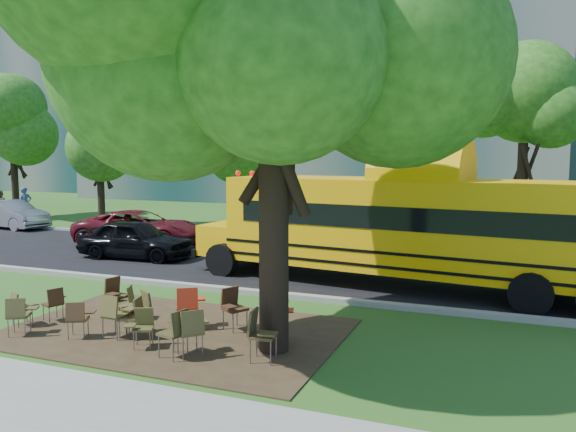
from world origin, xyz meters
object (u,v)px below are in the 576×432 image
at_px(pedestrian_b, 0,205).
at_px(chair_8, 55,301).
at_px(chair_5, 142,324).
at_px(chair_11, 189,303).
at_px(chair_9, 126,299).
at_px(pedestrian_a, 25,204).
at_px(chair_6, 176,328).
at_px(chair_7, 260,331).
at_px(chair_0, 19,312).
at_px(black_car, 136,239).
at_px(bg_car_silver, 11,215).
at_px(main_tree, 273,21).
at_px(chair_14, 133,313).
at_px(chair_3, 140,308).
at_px(chair_13, 276,315).
at_px(chair_12, 232,304).
at_px(bg_car_red, 140,228).
at_px(chair_1, 20,306).
at_px(chair_10, 115,292).
at_px(chair_15, 192,328).
at_px(school_bus, 417,226).
at_px(chair_4, 115,312).
at_px(chair_2, 78,316).

bearing_deg(pedestrian_b, chair_8, 12.05).
relative_size(chair_5, chair_11, 0.81).
height_order(chair_9, pedestrian_a, pedestrian_a).
distance_m(chair_5, pedestrian_a, 24.02).
xyz_separation_m(chair_6, chair_7, (1.51, 0.38, 0.02)).
xyz_separation_m(chair_0, chair_6, (3.69, 0.09, 0.06)).
relative_size(black_car, pedestrian_b, 2.49).
distance_m(bg_car_silver, pedestrian_a, 3.31).
height_order(main_tree, chair_8, main_tree).
bearing_deg(chair_14, chair_3, -7.68).
bearing_deg(chair_0, chair_13, -11.09).
distance_m(chair_12, bg_car_red, 12.30).
bearing_deg(chair_5, black_car, -78.83).
relative_size(chair_3, pedestrian_a, 0.48).
relative_size(chair_1, chair_6, 0.83).
height_order(chair_6, chair_10, chair_6).
height_order(chair_1, chair_15, chair_15).
bearing_deg(chair_5, chair_6, 138.71).
relative_size(chair_9, chair_15, 0.85).
xyz_separation_m(bg_car_silver, pedestrian_b, (-3.95, 2.86, 0.12)).
bearing_deg(chair_7, school_bus, 157.71).
relative_size(chair_9, chair_14, 0.91).
bearing_deg(chair_11, chair_7, -59.68).
xyz_separation_m(chair_7, chair_8, (-5.31, 0.62, -0.11)).
height_order(chair_9, chair_12, chair_12).
distance_m(chair_9, pedestrian_a, 21.98).
relative_size(chair_4, bg_car_red, 0.18).
bearing_deg(bg_car_silver, school_bus, -96.54).
height_order(school_bus, chair_7, school_bus).
bearing_deg(bg_car_red, pedestrian_b, 58.04).
height_order(pedestrian_a, pedestrian_b, pedestrian_a).
height_order(chair_0, chair_9, chair_0).
bearing_deg(pedestrian_b, chair_4, 14.11).
distance_m(chair_2, chair_4, 0.74).
distance_m(chair_0, chair_4, 2.02).
relative_size(chair_11, chair_13, 1.02).
xyz_separation_m(chair_0, chair_7, (5.20, 0.47, 0.08)).
height_order(chair_7, pedestrian_b, pedestrian_b).
bearing_deg(chair_14, black_car, 21.30).
xyz_separation_m(chair_5, chair_8, (-2.87, 0.74, 0.00)).
height_order(chair_0, chair_3, chair_3).
bearing_deg(chair_4, chair_15, -7.12).
height_order(chair_4, bg_car_red, bg_car_red).
height_order(chair_3, chair_14, chair_3).
bearing_deg(chair_0, chair_9, 25.63).
bearing_deg(bg_car_silver, chair_14, -118.00).
bearing_deg(main_tree, chair_4, -170.95).
distance_m(chair_8, black_car, 7.63).
bearing_deg(chair_13, chair_3, 170.71).
height_order(chair_3, chair_10, chair_3).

